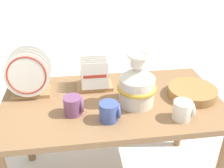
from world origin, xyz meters
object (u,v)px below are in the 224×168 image
(dish_rack_square_plates, at_px, (94,78))
(wicker_charger_stack, at_px, (192,92))
(mug_cream_glaze, at_px, (183,110))
(ceramic_vase, at_px, (137,84))
(mug_plum_glaze, at_px, (74,105))
(mug_cobalt_glaze, at_px, (110,112))
(dish_rack_round_plates, at_px, (29,77))

(dish_rack_square_plates, height_order, wicker_charger_stack, dish_rack_square_plates)
(mug_cream_glaze, bearing_deg, ceramic_vase, 139.98)
(dish_rack_square_plates, xyz_separation_m, wicker_charger_stack, (0.57, -0.18, -0.04))
(dish_rack_square_plates, distance_m, wicker_charger_stack, 0.60)
(mug_plum_glaze, height_order, mug_cream_glaze, same)
(mug_plum_glaze, bearing_deg, wicker_charger_stack, 6.97)
(ceramic_vase, bearing_deg, dish_rack_square_plates, 135.88)
(wicker_charger_stack, distance_m, mug_plum_glaze, 0.71)
(ceramic_vase, bearing_deg, mug_cobalt_glaze, -141.61)
(dish_rack_round_plates, bearing_deg, ceramic_vase, -16.50)
(ceramic_vase, bearing_deg, mug_plum_glaze, -171.54)
(ceramic_vase, relative_size, dish_rack_round_plates, 1.08)
(dish_rack_round_plates, xyz_separation_m, dish_rack_square_plates, (0.39, 0.03, -0.06))
(ceramic_vase, relative_size, mug_cobalt_glaze, 2.86)
(dish_rack_round_plates, height_order, mug_plum_glaze, dish_rack_round_plates)
(mug_cobalt_glaze, bearing_deg, dish_rack_square_plates, 98.34)
(dish_rack_square_plates, xyz_separation_m, mug_cobalt_glaze, (0.05, -0.35, -0.02))
(mug_cobalt_glaze, distance_m, mug_cream_glaze, 0.38)
(wicker_charger_stack, relative_size, mug_plum_glaze, 2.68)
(dish_rack_round_plates, xyz_separation_m, mug_plum_glaze, (0.25, -0.23, -0.07))
(wicker_charger_stack, bearing_deg, dish_rack_square_plates, 162.41)
(wicker_charger_stack, bearing_deg, dish_rack_round_plates, 171.30)
(dish_rack_round_plates, distance_m, wicker_charger_stack, 0.97)
(ceramic_vase, relative_size, mug_plum_glaze, 2.86)
(dish_rack_square_plates, relative_size, mug_cobalt_glaze, 2.08)
(mug_plum_glaze, distance_m, mug_cream_glaze, 0.57)
(dish_rack_round_plates, distance_m, mug_cobalt_glaze, 0.54)
(dish_rack_round_plates, height_order, wicker_charger_stack, dish_rack_round_plates)
(mug_cobalt_glaze, relative_size, mug_cream_glaze, 1.00)
(wicker_charger_stack, xyz_separation_m, mug_cobalt_glaze, (-0.52, -0.17, 0.02))
(mug_cobalt_glaze, bearing_deg, mug_plum_glaze, 155.83)
(dish_rack_round_plates, distance_m, mug_cream_glaze, 0.89)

